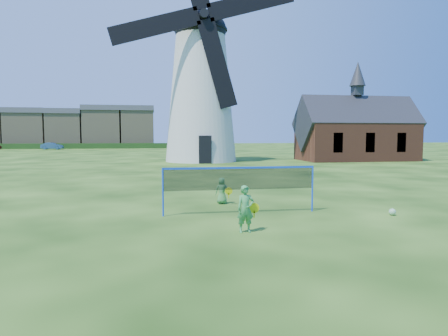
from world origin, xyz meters
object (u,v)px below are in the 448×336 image
windmill (201,87)px  chapel (356,133)px  player_boy (222,191)px  car_right (52,146)px  badminton_net (240,179)px  player_girl (246,209)px  play_ball (392,212)px

windmill → chapel: 16.37m
windmill → chapel: (15.70, -1.17, -4.47)m
player_boy → car_right: 63.69m
badminton_net → player_boy: (-0.28, 1.97, -0.64)m
player_girl → play_ball: 5.38m
play_ball → badminton_net: bearing=167.3°
chapel → car_right: 53.40m
player_girl → car_right: player_girl is taller
chapel → badminton_net: size_ratio=2.32×
player_girl → car_right: 67.88m
chapel → badminton_net: chapel is taller
windmill → car_right: 43.00m
play_ball → car_right: (-25.74, 63.29, 0.50)m
player_girl → play_ball: player_girl is taller
windmill → car_right: (-22.59, 35.98, -6.65)m
windmill → badminton_net: 26.98m
play_ball → windmill: bearing=96.6°
play_ball → player_boy: bearing=149.0°
chapel → play_ball: size_ratio=53.26×
badminton_net → play_ball: badminton_net is taller
badminton_net → player_boy: badminton_net is taller
chapel → player_boy: size_ratio=11.74×
badminton_net → play_ball: 5.02m
badminton_net → car_right: bearing=108.6°
player_girl → player_boy: player_girl is taller
windmill → car_right: size_ratio=5.87×
player_girl → player_boy: 4.45m
player_boy → play_ball: 5.93m
player_boy → badminton_net: bearing=103.0°
windmill → chapel: windmill is taller
windmill → player_boy: bearing=-94.5°
player_boy → play_ball: size_ratio=4.54×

